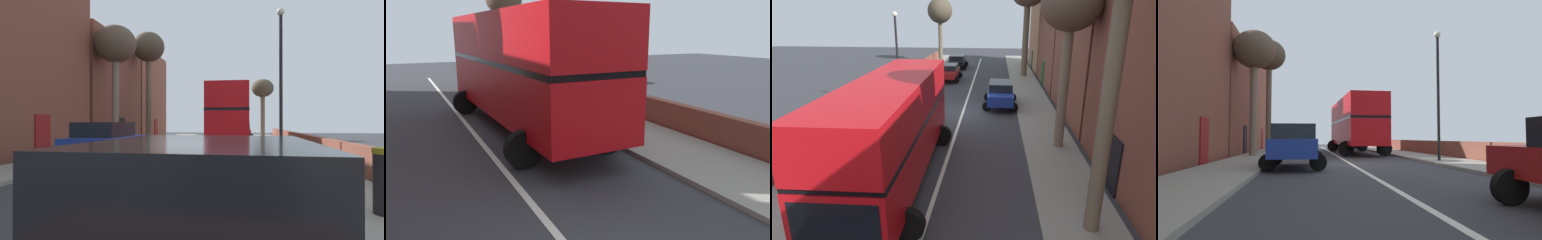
% 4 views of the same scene
% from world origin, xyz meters
% --- Properties ---
extents(double_decker_bus, '(3.76, 10.71, 4.06)m').
position_xyz_m(double_decker_bus, '(1.70, 9.42, 2.35)').
color(double_decker_bus, red).
rests_on(double_decker_bus, ground).
extents(parked_car_red_right_3, '(2.51, 4.64, 1.61)m').
position_xyz_m(parked_car_red_right_3, '(2.50, 19.08, 0.92)').
color(parked_car_red_right_3, '#AD1919').
rests_on(parked_car_red_right_3, ground).
extents(street_tree_right_1, '(2.42, 2.42, 6.42)m').
position_xyz_m(street_tree_right_1, '(4.81, 22.28, 5.26)').
color(street_tree_right_1, brown).
rests_on(street_tree_right_1, sidewalk_right).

